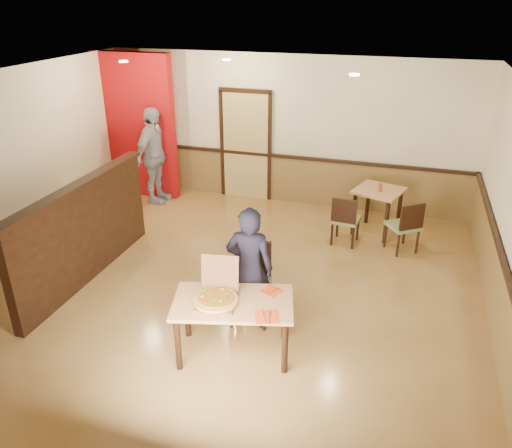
# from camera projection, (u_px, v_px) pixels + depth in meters

# --- Properties ---
(floor) EXTENTS (7.00, 7.00, 0.00)m
(floor) POSITION_uv_depth(u_px,v_px,m) (224.00, 291.00, 6.97)
(floor) COLOR #BC8B49
(floor) RESTS_ON ground
(ceiling) EXTENTS (7.00, 7.00, 0.00)m
(ceiling) POSITION_uv_depth(u_px,v_px,m) (217.00, 86.00, 5.78)
(ceiling) COLOR black
(ceiling) RESTS_ON wall_back
(wall_back) EXTENTS (7.00, 0.00, 7.00)m
(wall_back) POSITION_uv_depth(u_px,v_px,m) (287.00, 131.00, 9.40)
(wall_back) COLOR #FFF1C7
(wall_back) RESTS_ON floor
(wainscot_back) EXTENTS (7.00, 0.04, 0.90)m
(wainscot_back) POSITION_uv_depth(u_px,v_px,m) (285.00, 179.00, 9.78)
(wainscot_back) COLOR brown
(wainscot_back) RESTS_ON floor
(chair_rail_back) EXTENTS (7.00, 0.06, 0.06)m
(chair_rail_back) POSITION_uv_depth(u_px,v_px,m) (285.00, 156.00, 9.57)
(chair_rail_back) COLOR black
(chair_rail_back) RESTS_ON wall_back
(wainscot_right) EXTENTS (0.04, 7.00, 0.90)m
(wainscot_right) POSITION_uv_depth(u_px,v_px,m) (499.00, 306.00, 5.85)
(wainscot_right) COLOR brown
(wainscot_right) RESTS_ON floor
(chair_rail_right) EXTENTS (0.06, 7.00, 0.06)m
(chair_rail_right) POSITION_uv_depth(u_px,v_px,m) (506.00, 271.00, 5.66)
(chair_rail_right) COLOR black
(chair_rail_right) RESTS_ON wall_right
(back_door) EXTENTS (0.90, 0.06, 2.10)m
(back_door) POSITION_uv_depth(u_px,v_px,m) (246.00, 146.00, 9.73)
(back_door) COLOR tan
(back_door) RESTS_ON wall_back
(booth_partition) EXTENTS (0.20, 3.10, 1.44)m
(booth_partition) POSITION_uv_depth(u_px,v_px,m) (84.00, 231.00, 7.02)
(booth_partition) COLOR black
(booth_partition) RESTS_ON floor
(red_accent_panel) EXTENTS (1.60, 0.20, 2.78)m
(red_accent_panel) POSITION_uv_depth(u_px,v_px,m) (136.00, 126.00, 9.75)
(red_accent_panel) COLOR #A50B0F
(red_accent_panel) RESTS_ON floor
(spot_a) EXTENTS (0.14, 0.14, 0.02)m
(spot_a) POSITION_uv_depth(u_px,v_px,m) (123.00, 61.00, 7.96)
(spot_a) COLOR #F7EDAC
(spot_a) RESTS_ON ceiling
(spot_b) EXTENTS (0.14, 0.14, 0.02)m
(spot_b) POSITION_uv_depth(u_px,v_px,m) (227.00, 60.00, 8.17)
(spot_b) COLOR #F7EDAC
(spot_b) RESTS_ON ceiling
(spot_c) EXTENTS (0.14, 0.14, 0.02)m
(spot_c) POSITION_uv_depth(u_px,v_px,m) (354.00, 75.00, 6.71)
(spot_c) COLOR #F7EDAC
(spot_c) RESTS_ON ceiling
(main_table) EXTENTS (1.47, 1.06, 0.71)m
(main_table) POSITION_uv_depth(u_px,v_px,m) (233.00, 309.00, 5.53)
(main_table) COLOR tan
(main_table) RESTS_ON floor
(diner_chair) EXTENTS (0.57, 0.57, 1.00)m
(diner_chair) POSITION_uv_depth(u_px,v_px,m) (251.00, 279.00, 6.22)
(diner_chair) COLOR #71874F
(diner_chair) RESTS_ON floor
(side_chair_left) EXTENTS (0.46, 0.46, 0.85)m
(side_chair_left) POSITION_uv_depth(u_px,v_px,m) (345.00, 218.00, 8.07)
(side_chair_left) COLOR #71874F
(side_chair_left) RESTS_ON floor
(side_chair_right) EXTENTS (0.60, 0.60, 0.87)m
(side_chair_right) POSITION_uv_depth(u_px,v_px,m) (406.00, 225.00, 7.82)
(side_chair_right) COLOR #71874F
(side_chair_right) RESTS_ON floor
(side_table) EXTENTS (0.93, 0.93, 0.79)m
(side_table) POSITION_uv_depth(u_px,v_px,m) (378.00, 199.00, 8.41)
(side_table) COLOR tan
(side_table) RESTS_ON floor
(diner) EXTENTS (0.61, 0.43, 1.58)m
(diner) POSITION_uv_depth(u_px,v_px,m) (250.00, 268.00, 5.98)
(diner) COLOR black
(diner) RESTS_ON floor
(passerby) EXTENTS (0.53, 1.13, 1.87)m
(passerby) POSITION_uv_depth(u_px,v_px,m) (154.00, 156.00, 9.53)
(passerby) COLOR #94959C
(passerby) RESTS_ON floor
(pizza_box) EXTENTS (0.50, 0.56, 0.45)m
(pizza_box) POSITION_uv_depth(u_px,v_px,m) (217.00, 297.00, 5.47)
(pizza_box) COLOR brown
(pizza_box) RESTS_ON main_table
(pizza) EXTENTS (0.64, 0.64, 0.03)m
(pizza) POSITION_uv_depth(u_px,v_px,m) (216.00, 300.00, 5.43)
(pizza) COLOR #E39F52
(pizza) RESTS_ON pizza_box
(napkin_near) EXTENTS (0.31, 0.31, 0.01)m
(napkin_near) POSITION_uv_depth(u_px,v_px,m) (267.00, 317.00, 5.22)
(napkin_near) COLOR #EC4510
(napkin_near) RESTS_ON main_table
(napkin_far) EXTENTS (0.27, 0.27, 0.01)m
(napkin_far) POSITION_uv_depth(u_px,v_px,m) (271.00, 291.00, 5.67)
(napkin_far) COLOR #EC4510
(napkin_far) RESTS_ON main_table
(condiment) EXTENTS (0.06, 0.06, 0.15)m
(condiment) POSITION_uv_depth(u_px,v_px,m) (380.00, 187.00, 8.22)
(condiment) COLOR #9C361C
(condiment) RESTS_ON side_table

